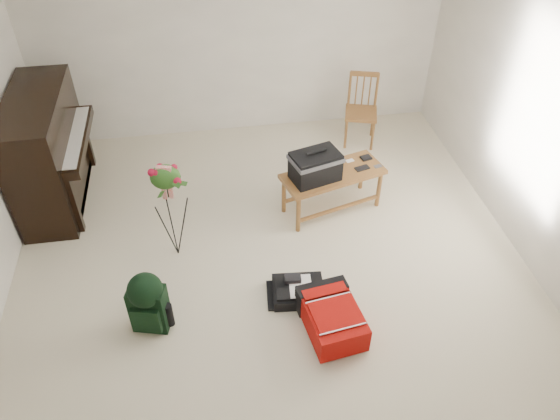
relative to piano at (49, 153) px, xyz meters
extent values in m
cube|color=beige|center=(2.19, -1.60, -0.60)|extent=(5.00, 5.50, 0.01)
cube|color=white|center=(2.19, -1.60, 1.90)|extent=(5.00, 5.50, 0.01)
cube|color=beige|center=(2.19, 1.15, 0.65)|extent=(5.00, 0.04, 2.50)
cube|color=beige|center=(4.69, -1.60, 0.65)|extent=(0.04, 5.50, 2.50)
cube|color=black|center=(-0.01, 0.00, 0.03)|extent=(0.55, 1.50, 1.25)
cube|color=black|center=(0.29, 0.00, 0.13)|extent=(0.28, 1.30, 0.10)
cube|color=white|center=(0.29, 0.00, 0.18)|extent=(0.22, 1.20, 0.02)
cube|color=black|center=(0.04, 0.00, -0.55)|extent=(0.45, 1.30, 0.10)
cube|color=olive|center=(2.96, -0.68, -0.13)|extent=(1.17, 0.72, 0.04)
cylinder|color=olive|center=(2.47, -0.85, -0.38)|extent=(0.05, 0.05, 0.45)
cylinder|color=olive|center=(2.47, -0.50, -0.38)|extent=(0.05, 0.05, 0.45)
cylinder|color=olive|center=(3.45, -0.85, -0.38)|extent=(0.05, 0.05, 0.45)
cylinder|color=olive|center=(3.45, -0.50, -0.38)|extent=(0.05, 0.05, 0.45)
cube|color=olive|center=(3.62, 0.56, -0.18)|extent=(0.48, 0.48, 0.04)
cylinder|color=olive|center=(3.45, 0.40, -0.40)|extent=(0.03, 0.03, 0.40)
cylinder|color=olive|center=(3.45, 0.73, -0.40)|extent=(0.03, 0.03, 0.40)
cylinder|color=olive|center=(3.79, 0.40, -0.40)|extent=(0.03, 0.03, 0.40)
cylinder|color=olive|center=(3.79, 0.73, -0.40)|extent=(0.03, 0.03, 0.40)
cube|color=olive|center=(3.62, 0.73, 0.27)|extent=(0.35, 0.13, 0.06)
cylinder|color=olive|center=(3.45, 0.73, 0.05)|extent=(0.03, 0.03, 0.48)
cylinder|color=olive|center=(3.79, 0.73, 0.05)|extent=(0.03, 0.03, 0.48)
cube|color=#B81007|center=(2.59, -2.28, -0.45)|extent=(0.53, 0.71, 0.25)
cube|color=black|center=(2.59, -2.03, -0.45)|extent=(0.48, 0.21, 0.27)
cube|color=#B81007|center=(2.59, -2.33, -0.32)|extent=(0.44, 0.43, 0.02)
cube|color=silver|center=(2.59, -2.51, -0.31)|extent=(0.41, 0.07, 0.01)
cube|color=black|center=(2.37, -1.86, -0.54)|extent=(0.50, 0.42, 0.11)
cube|color=black|center=(2.37, -1.86, -0.47)|extent=(0.44, 0.36, 0.03)
cube|color=white|center=(2.39, -1.88, -0.45)|extent=(0.23, 0.30, 0.01)
cube|color=black|center=(2.33, -1.80, -0.43)|extent=(0.16, 0.11, 0.05)
cube|color=black|center=(1.04, -1.99, -0.37)|extent=(0.35, 0.26, 0.47)
cube|color=black|center=(1.04, -2.11, -0.39)|extent=(0.25, 0.12, 0.27)
sphere|color=black|center=(1.04, -1.99, -0.13)|extent=(0.30, 0.30, 0.30)
cube|color=black|center=(0.97, -1.89, -0.37)|extent=(0.05, 0.04, 0.42)
cube|color=black|center=(1.11, -1.89, -0.37)|extent=(0.05, 0.04, 0.42)
cylinder|color=black|center=(1.28, -1.12, 0.28)|extent=(0.01, 0.01, 0.29)
ellipsoid|color=#2B5A1C|center=(1.28, -1.12, 0.37)|extent=(0.27, 0.20, 0.25)
cube|color=red|center=(1.28, -1.14, 0.46)|extent=(0.14, 0.07, 0.08)
camera|label=1|loc=(1.67, -5.14, 3.34)|focal=35.00mm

